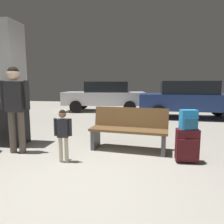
{
  "coord_description": "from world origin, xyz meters",
  "views": [
    {
      "loc": [
        0.92,
        -2.52,
        1.38
      ],
      "look_at": [
        0.27,
        1.3,
        0.85
      ],
      "focal_mm": 32.55,
      "sensor_mm": 36.0,
      "label": 1
    }
  ],
  "objects_px": {
    "suitcase": "(187,145)",
    "child": "(63,130)",
    "adult": "(15,101)",
    "parked_car_near": "(190,98)",
    "structural_pillar": "(9,86)",
    "backpack_bright": "(189,120)",
    "bench": "(129,129)",
    "parked_car_far": "(105,96)"
  },
  "relations": [
    {
      "from": "backpack_bright",
      "to": "parked_car_near",
      "type": "bearing_deg",
      "value": 78.63
    },
    {
      "from": "bench",
      "to": "parked_car_near",
      "type": "relative_size",
      "value": 0.4
    },
    {
      "from": "structural_pillar",
      "to": "adult",
      "type": "bearing_deg",
      "value": -46.56
    },
    {
      "from": "structural_pillar",
      "to": "child",
      "type": "bearing_deg",
      "value": -27.61
    },
    {
      "from": "structural_pillar",
      "to": "parked_car_near",
      "type": "height_order",
      "value": "structural_pillar"
    },
    {
      "from": "suitcase",
      "to": "parked_car_near",
      "type": "xyz_separation_m",
      "value": [
        1.03,
        5.11,
        0.48
      ]
    },
    {
      "from": "bench",
      "to": "child",
      "type": "height_order",
      "value": "child"
    },
    {
      "from": "bench",
      "to": "child",
      "type": "bearing_deg",
      "value": -140.63
    },
    {
      "from": "backpack_bright",
      "to": "child",
      "type": "distance_m",
      "value": 2.2
    },
    {
      "from": "backpack_bright",
      "to": "bench",
      "type": "bearing_deg",
      "value": 153.32
    },
    {
      "from": "parked_car_far",
      "to": "parked_car_near",
      "type": "relative_size",
      "value": 1.03
    },
    {
      "from": "child",
      "to": "parked_car_far",
      "type": "relative_size",
      "value": 0.22
    },
    {
      "from": "adult",
      "to": "parked_car_near",
      "type": "relative_size",
      "value": 0.42
    },
    {
      "from": "bench",
      "to": "backpack_bright",
      "type": "height_order",
      "value": "backpack_bright"
    },
    {
      "from": "backpack_bright",
      "to": "parked_car_far",
      "type": "height_order",
      "value": "parked_car_far"
    },
    {
      "from": "structural_pillar",
      "to": "backpack_bright",
      "type": "height_order",
      "value": "structural_pillar"
    },
    {
      "from": "structural_pillar",
      "to": "suitcase",
      "type": "bearing_deg",
      "value": -7.49
    },
    {
      "from": "suitcase",
      "to": "child",
      "type": "bearing_deg",
      "value": -170.87
    },
    {
      "from": "backpack_bright",
      "to": "child",
      "type": "xyz_separation_m",
      "value": [
        -2.16,
        -0.35,
        -0.19
      ]
    },
    {
      "from": "structural_pillar",
      "to": "suitcase",
      "type": "relative_size",
      "value": 4.5
    },
    {
      "from": "child",
      "to": "structural_pillar",
      "type": "bearing_deg",
      "value": 152.39
    },
    {
      "from": "child",
      "to": "backpack_bright",
      "type": "bearing_deg",
      "value": 9.11
    },
    {
      "from": "parked_car_far",
      "to": "bench",
      "type": "bearing_deg",
      "value": -73.84
    },
    {
      "from": "suitcase",
      "to": "adult",
      "type": "height_order",
      "value": "adult"
    },
    {
      "from": "suitcase",
      "to": "child",
      "type": "distance_m",
      "value": 2.2
    },
    {
      "from": "bench",
      "to": "child",
      "type": "relative_size",
      "value": 1.74
    },
    {
      "from": "structural_pillar",
      "to": "parked_car_far",
      "type": "distance_m",
      "value": 6.25
    },
    {
      "from": "adult",
      "to": "parked_car_near",
      "type": "xyz_separation_m",
      "value": [
        4.31,
        5.13,
        -0.26
      ]
    },
    {
      "from": "bench",
      "to": "adult",
      "type": "relative_size",
      "value": 0.96
    },
    {
      "from": "adult",
      "to": "parked_car_near",
      "type": "bearing_deg",
      "value": 49.98
    },
    {
      "from": "suitcase",
      "to": "structural_pillar",
      "type": "bearing_deg",
      "value": 172.51
    },
    {
      "from": "child",
      "to": "parked_car_near",
      "type": "bearing_deg",
      "value": 59.71
    },
    {
      "from": "backpack_bright",
      "to": "child",
      "type": "height_order",
      "value": "child"
    },
    {
      "from": "child",
      "to": "bench",
      "type": "bearing_deg",
      "value": 39.37
    },
    {
      "from": "bench",
      "to": "suitcase",
      "type": "relative_size",
      "value": 2.73
    },
    {
      "from": "backpack_bright",
      "to": "adult",
      "type": "xyz_separation_m",
      "value": [
        -3.28,
        -0.02,
        0.29
      ]
    },
    {
      "from": "adult",
      "to": "backpack_bright",
      "type": "bearing_deg",
      "value": 0.38
    },
    {
      "from": "bench",
      "to": "backpack_bright",
      "type": "xyz_separation_m",
      "value": [
        1.08,
        -0.54,
        0.33
      ]
    },
    {
      "from": "structural_pillar",
      "to": "parked_car_far",
      "type": "relative_size",
      "value": 0.64
    },
    {
      "from": "backpack_bright",
      "to": "parked_car_far",
      "type": "relative_size",
      "value": 0.08
    },
    {
      "from": "child",
      "to": "parked_car_near",
      "type": "relative_size",
      "value": 0.23
    },
    {
      "from": "child",
      "to": "parked_car_far",
      "type": "xyz_separation_m",
      "value": [
        -0.69,
        7.0,
        0.22
      ]
    }
  ]
}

